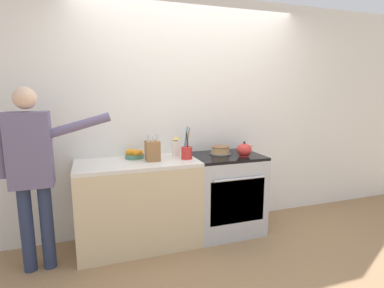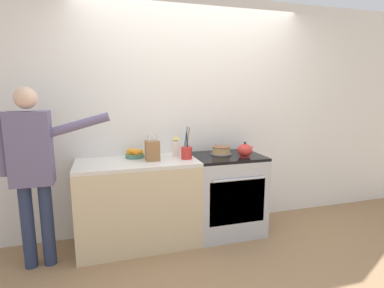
{
  "view_description": "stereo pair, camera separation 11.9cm",
  "coord_description": "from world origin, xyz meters",
  "px_view_note": "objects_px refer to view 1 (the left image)",
  "views": [
    {
      "loc": [
        -1.1,
        -2.63,
        1.58
      ],
      "look_at": [
        -0.11,
        0.27,
        1.04
      ],
      "focal_mm": 28.0,
      "sensor_mm": 36.0,
      "label": 1
    },
    {
      "loc": [
        -0.99,
        -2.67,
        1.58
      ],
      "look_at": [
        -0.11,
        0.27,
        1.04
      ],
      "focal_mm": 28.0,
      "sensor_mm": 36.0,
      "label": 2
    }
  ],
  "objects_px": {
    "tea_kettle": "(244,150)",
    "knife_block": "(153,151)",
    "layer_cake": "(220,150)",
    "utensil_crock": "(187,152)",
    "fruit_bowl": "(134,154)",
    "stove_range": "(226,193)",
    "milk_carton": "(176,147)",
    "person_baker": "(32,165)"
  },
  "relations": [
    {
      "from": "tea_kettle",
      "to": "knife_block",
      "type": "relative_size",
      "value": 0.73
    },
    {
      "from": "layer_cake",
      "to": "utensil_crock",
      "type": "height_order",
      "value": "utensil_crock"
    },
    {
      "from": "fruit_bowl",
      "to": "layer_cake",
      "type": "bearing_deg",
      "value": -6.73
    },
    {
      "from": "tea_kettle",
      "to": "knife_block",
      "type": "height_order",
      "value": "knife_block"
    },
    {
      "from": "stove_range",
      "to": "milk_carton",
      "type": "relative_size",
      "value": 4.06
    },
    {
      "from": "knife_block",
      "to": "milk_carton",
      "type": "distance_m",
      "value": 0.29
    },
    {
      "from": "utensil_crock",
      "to": "fruit_bowl",
      "type": "bearing_deg",
      "value": 157.99
    },
    {
      "from": "utensil_crock",
      "to": "layer_cake",
      "type": "bearing_deg",
      "value": 12.82
    },
    {
      "from": "stove_range",
      "to": "knife_block",
      "type": "height_order",
      "value": "knife_block"
    },
    {
      "from": "utensil_crock",
      "to": "person_baker",
      "type": "distance_m",
      "value": 1.42
    },
    {
      "from": "person_baker",
      "to": "fruit_bowl",
      "type": "bearing_deg",
      "value": 10.3
    },
    {
      "from": "stove_range",
      "to": "layer_cake",
      "type": "bearing_deg",
      "value": 133.29
    },
    {
      "from": "stove_range",
      "to": "person_baker",
      "type": "xyz_separation_m",
      "value": [
        -1.89,
        -0.15,
        0.52
      ]
    },
    {
      "from": "tea_kettle",
      "to": "fruit_bowl",
      "type": "height_order",
      "value": "tea_kettle"
    },
    {
      "from": "layer_cake",
      "to": "utensil_crock",
      "type": "bearing_deg",
      "value": -167.18
    },
    {
      "from": "stove_range",
      "to": "knife_block",
      "type": "xyz_separation_m",
      "value": [
        -0.82,
        -0.0,
        0.54
      ]
    },
    {
      "from": "fruit_bowl",
      "to": "tea_kettle",
      "type": "bearing_deg",
      "value": -14.03
    },
    {
      "from": "tea_kettle",
      "to": "fruit_bowl",
      "type": "xyz_separation_m",
      "value": [
        -1.14,
        0.28,
        -0.03
      ]
    },
    {
      "from": "layer_cake",
      "to": "milk_carton",
      "type": "height_order",
      "value": "milk_carton"
    },
    {
      "from": "milk_carton",
      "to": "knife_block",
      "type": "bearing_deg",
      "value": -160.72
    },
    {
      "from": "tea_kettle",
      "to": "fruit_bowl",
      "type": "bearing_deg",
      "value": 165.97
    },
    {
      "from": "tea_kettle",
      "to": "milk_carton",
      "type": "distance_m",
      "value": 0.74
    },
    {
      "from": "tea_kettle",
      "to": "utensil_crock",
      "type": "relative_size",
      "value": 0.6
    },
    {
      "from": "stove_range",
      "to": "tea_kettle",
      "type": "bearing_deg",
      "value": -38.43
    },
    {
      "from": "layer_cake",
      "to": "tea_kettle",
      "type": "height_order",
      "value": "tea_kettle"
    },
    {
      "from": "milk_carton",
      "to": "person_baker",
      "type": "bearing_deg",
      "value": -169.57
    },
    {
      "from": "stove_range",
      "to": "fruit_bowl",
      "type": "relative_size",
      "value": 4.46
    },
    {
      "from": "knife_block",
      "to": "milk_carton",
      "type": "xyz_separation_m",
      "value": [
        0.27,
        0.1,
        0.0
      ]
    },
    {
      "from": "stove_range",
      "to": "person_baker",
      "type": "distance_m",
      "value": 1.97
    },
    {
      "from": "utensil_crock",
      "to": "milk_carton",
      "type": "relative_size",
      "value": 1.54
    },
    {
      "from": "person_baker",
      "to": "layer_cake",
      "type": "bearing_deg",
      "value": -2.69
    },
    {
      "from": "stove_range",
      "to": "milk_carton",
      "type": "bearing_deg",
      "value": 170.41
    },
    {
      "from": "utensil_crock",
      "to": "tea_kettle",
      "type": "bearing_deg",
      "value": -7.04
    },
    {
      "from": "stove_range",
      "to": "tea_kettle",
      "type": "height_order",
      "value": "tea_kettle"
    },
    {
      "from": "fruit_bowl",
      "to": "person_baker",
      "type": "bearing_deg",
      "value": -160.6
    },
    {
      "from": "layer_cake",
      "to": "utensil_crock",
      "type": "relative_size",
      "value": 0.73
    },
    {
      "from": "layer_cake",
      "to": "utensil_crock",
      "type": "distance_m",
      "value": 0.44
    },
    {
      "from": "knife_block",
      "to": "utensil_crock",
      "type": "height_order",
      "value": "utensil_crock"
    },
    {
      "from": "milk_carton",
      "to": "person_baker",
      "type": "distance_m",
      "value": 1.36
    },
    {
      "from": "tea_kettle",
      "to": "person_baker",
      "type": "height_order",
      "value": "person_baker"
    },
    {
      "from": "milk_carton",
      "to": "layer_cake",
      "type": "bearing_deg",
      "value": -4.49
    },
    {
      "from": "stove_range",
      "to": "knife_block",
      "type": "bearing_deg",
      "value": -179.89
    }
  ]
}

